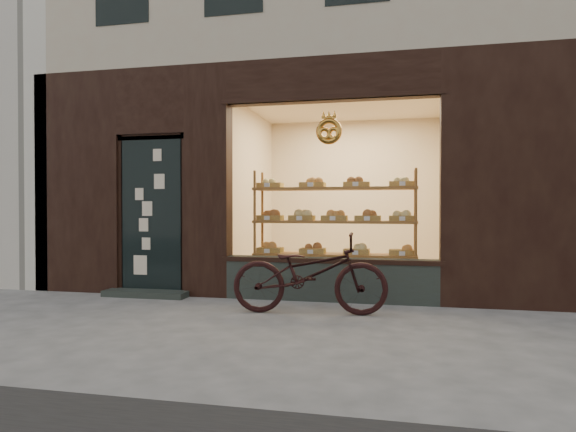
# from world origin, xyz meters

# --- Properties ---
(ground) EXTENTS (90.00, 90.00, 0.00)m
(ground) POSITION_xyz_m (0.00, 0.00, 0.00)
(ground) COLOR #535353
(display_shelf) EXTENTS (2.20, 0.45, 1.70)m
(display_shelf) POSITION_xyz_m (0.45, 2.55, 0.87)
(display_shelf) COLOR brown
(display_shelf) RESTS_ON ground
(bicycle) EXTENTS (1.78, 0.75, 0.91)m
(bicycle) POSITION_xyz_m (0.34, 1.27, 0.46)
(bicycle) COLOR black
(bicycle) RESTS_ON ground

